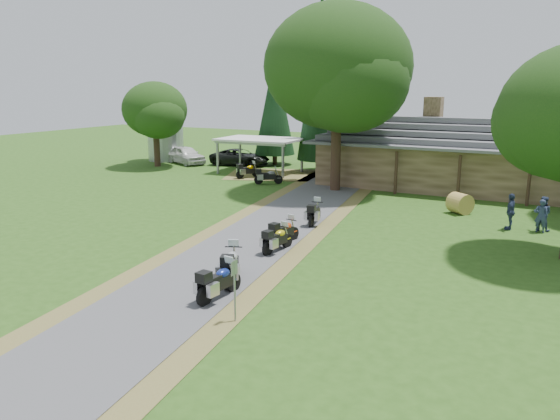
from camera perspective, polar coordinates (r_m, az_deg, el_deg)
The scene contains 23 objects.
ground at distance 20.56m, azimuth -8.94°, elevation -7.26°, with size 120.00×120.00×0.00m, color #294E16.
driveway at distance 23.96m, azimuth -4.23°, elevation -4.19°, with size 46.00×46.00×0.00m, color #4B4B4E.
lodge at distance 40.09m, azimuth 19.39°, elevation 5.65°, with size 21.40×9.40×4.90m, color brown, non-canonical shape.
silo at distance 53.12m, azimuth -11.93°, elevation 8.74°, with size 3.34×3.34×6.78m, color gray.
carport at distance 44.69m, azimuth -2.09°, elevation 5.70°, with size 6.49×4.33×2.81m, color white, non-canonical shape.
car_white_sedan at distance 50.63m, azimuth -9.83°, elevation 5.93°, with size 6.07×2.56×2.02m, color silver.
car_dark_suv at distance 48.94m, azimuth -4.21°, elevation 5.95°, with size 5.76×2.45×2.21m, color black.
motorcycle_row_a at distance 18.55m, azimuth -6.38°, elevation -7.28°, with size 1.93×0.63×1.32m, color navy, non-canonical shape.
motorcycle_row_b at distance 20.04m, azimuth -5.13°, elevation -5.55°, with size 2.07×0.68×1.42m, color #B9BAC2, non-canonical shape.
motorcycle_row_c at distance 23.50m, azimuth -0.25°, elevation -2.94°, with size 1.79×0.58×1.23m, color gold, non-canonical shape.
motorcycle_row_d at distance 24.62m, azimuth 0.44°, elevation -2.16°, with size 1.84×0.60×1.26m, color #D74417, non-canonical shape.
motorcycle_row_e at distance 28.21m, azimuth 3.65°, elevation -0.18°, with size 1.90×0.62×1.30m, color black, non-canonical shape.
motorcycle_carport_a at distance 42.28m, azimuth -3.36°, elevation 4.22°, with size 1.86×0.61×1.27m, color #EFB800, non-canonical shape.
motorcycle_carport_b at distance 39.56m, azimuth -1.21°, elevation 3.62°, with size 1.84×0.60×1.26m, color slate, non-canonical shape.
person_a at distance 29.35m, azimuth 25.66°, elevation -0.29°, with size 0.55×0.40×1.94m, color navy.
person_b at distance 29.74m, azimuth 25.76°, elevation -0.05°, with size 0.58×0.42×2.03m, color navy.
person_c at distance 29.33m, azimuth 22.98°, elevation 0.15°, with size 0.61×0.44×2.14m, color navy.
hay_bale at distance 32.09m, azimuth 18.29°, elevation 0.66°, with size 1.15×1.15×1.06m, color olive.
sign_post at distance 16.67m, azimuth -4.76°, elevation -8.44°, with size 0.35×0.06×1.97m, color gray, non-canonical shape.
oak_lodge_left at distance 36.86m, azimuth 5.99°, elevation 12.21°, with size 9.68×9.68×13.22m, color #153610, non-canonical shape.
oak_silo at distance 49.21m, azimuth -12.89°, elevation 9.10°, with size 5.60×5.60×8.01m, color #153610, non-canonical shape.
cedar_near at distance 45.18m, azimuth 4.30°, elevation 13.11°, with size 3.76×3.76×14.39m, color black.
cedar_far at distance 49.09m, azimuth -0.56°, elevation 10.47°, with size 3.59×3.59×9.82m, color black.
Camera 1 is at (11.62, -15.43, 7.06)m, focal length 35.00 mm.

